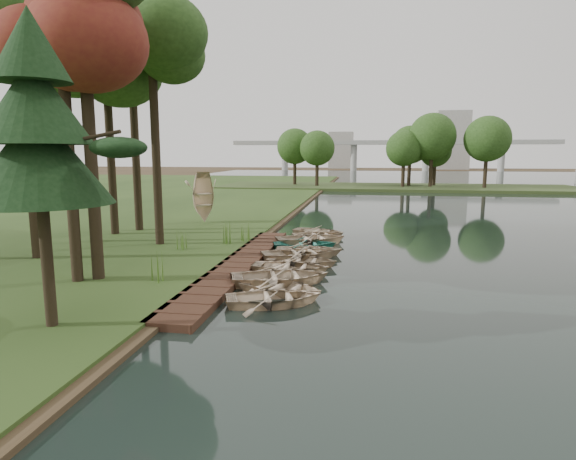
% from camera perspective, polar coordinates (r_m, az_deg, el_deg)
% --- Properties ---
extents(ground, '(300.00, 300.00, 0.00)m').
position_cam_1_polar(ground, '(21.30, -1.66, -4.73)').
color(ground, '#3D2F1D').
extents(boardwalk, '(1.60, 16.00, 0.30)m').
position_cam_1_polar(boardwalk, '(21.62, -5.84, -4.16)').
color(boardwalk, '#382015').
rests_on(boardwalk, ground).
extents(peninsula, '(50.00, 14.00, 0.45)m').
position_cam_1_polar(peninsula, '(70.58, 12.63, 4.95)').
color(peninsula, '#31421D').
rests_on(peninsula, ground).
extents(far_trees, '(45.60, 5.60, 8.80)m').
position_cam_1_polar(far_trees, '(70.32, 10.06, 10.07)').
color(far_trees, black).
rests_on(far_trees, peninsula).
extents(bridge, '(95.90, 4.00, 8.60)m').
position_cam_1_polar(bridge, '(140.56, 12.92, 9.71)').
color(bridge, '#A5A5A0').
rests_on(bridge, ground).
extents(building_a, '(10.00, 8.00, 18.00)m').
position_cam_1_polar(building_a, '(162.45, 18.85, 10.02)').
color(building_a, '#A5A5A0').
rests_on(building_a, ground).
extents(building_b, '(8.00, 8.00, 12.00)m').
position_cam_1_polar(building_b, '(165.55, 6.31, 9.38)').
color(building_b, '#A5A5A0').
rests_on(building_b, ground).
extents(rowboat_0, '(3.85, 3.28, 0.68)m').
position_cam_1_polar(rowboat_0, '(16.25, -1.69, -7.74)').
color(rowboat_0, beige).
rests_on(rowboat_0, water).
extents(rowboat_1, '(3.66, 3.08, 0.65)m').
position_cam_1_polar(rowboat_1, '(17.47, -0.82, -6.57)').
color(rowboat_1, beige).
rests_on(rowboat_1, water).
extents(rowboat_2, '(4.50, 3.80, 0.79)m').
position_cam_1_polar(rowboat_2, '(18.67, -0.91, -5.30)').
color(rowboat_2, beige).
rests_on(rowboat_2, water).
extents(rowboat_3, '(3.38, 2.46, 0.69)m').
position_cam_1_polar(rowboat_3, '(20.46, 0.31, -4.18)').
color(rowboat_3, beige).
rests_on(rowboat_3, water).
extents(rowboat_4, '(3.35, 2.49, 0.66)m').
position_cam_1_polar(rowboat_4, '(21.64, 1.65, -3.47)').
color(rowboat_4, beige).
rests_on(rowboat_4, water).
extents(rowboat_5, '(4.55, 4.00, 0.78)m').
position_cam_1_polar(rowboat_5, '(22.96, 1.57, -2.58)').
color(rowboat_5, beige).
rests_on(rowboat_5, water).
extents(rowboat_6, '(3.56, 2.73, 0.69)m').
position_cam_1_polar(rowboat_6, '(23.94, 2.51, -2.22)').
color(rowboat_6, beige).
rests_on(rowboat_6, water).
extents(rowboat_7, '(3.84, 3.13, 0.70)m').
position_cam_1_polar(rowboat_7, '(25.39, 2.03, -1.55)').
color(rowboat_7, '#2F836F').
rests_on(rowboat_7, water).
extents(rowboat_8, '(4.73, 4.13, 0.82)m').
position_cam_1_polar(rowboat_8, '(26.80, 2.78, -0.86)').
color(rowboat_8, beige).
rests_on(rowboat_8, water).
extents(rowboat_9, '(3.82, 3.36, 0.66)m').
position_cam_1_polar(rowboat_9, '(28.59, 3.68, -0.40)').
color(rowboat_9, beige).
rests_on(rowboat_9, water).
extents(rowboat_10, '(3.74, 3.12, 0.67)m').
position_cam_1_polar(rowboat_10, '(29.75, 3.62, -0.02)').
color(rowboat_10, beige).
rests_on(rowboat_10, water).
extents(stored_rowboat, '(4.31, 4.17, 0.73)m').
position_cam_1_polar(stored_rowboat, '(34.13, -9.98, 1.52)').
color(stored_rowboat, beige).
rests_on(stored_rowboat, bank).
extents(tree_1, '(5.85, 5.85, 13.32)m').
position_cam_1_polar(tree_1, '(25.49, -29.44, 21.54)').
color(tree_1, black).
rests_on(tree_1, bank).
extents(tree_2, '(4.19, 4.19, 10.59)m').
position_cam_1_polar(tree_2, '(19.84, -25.33, 19.62)').
color(tree_2, black).
rests_on(tree_2, bank).
extents(tree_3, '(4.95, 4.95, 11.79)m').
position_cam_1_polar(tree_3, '(28.49, -22.85, 18.15)').
color(tree_3, black).
rests_on(tree_3, bank).
extents(tree_4, '(3.95, 3.95, 11.81)m').
position_cam_1_polar(tree_4, '(26.68, -15.87, 19.91)').
color(tree_4, black).
rests_on(tree_4, bank).
extents(tree_5, '(5.10, 5.10, 13.18)m').
position_cam_1_polar(tree_5, '(30.95, -20.94, 19.92)').
color(tree_5, black).
rests_on(tree_5, bank).
extents(tree_6, '(4.92, 4.92, 13.97)m').
position_cam_1_polar(tree_6, '(32.19, -18.24, 21.12)').
color(tree_6, black).
rests_on(tree_6, bank).
extents(pine_tree, '(3.80, 3.80, 8.52)m').
position_cam_1_polar(pine_tree, '(14.58, -27.68, 10.70)').
color(pine_tree, black).
rests_on(pine_tree, bank).
extents(reeds_0, '(0.60, 0.60, 1.08)m').
position_cam_1_polar(reeds_0, '(18.80, -15.32, -4.29)').
color(reeds_0, '#3F661E').
rests_on(reeds_0, bank).
extents(reeds_1, '(0.60, 0.60, 0.90)m').
position_cam_1_polar(reeds_1, '(24.80, -12.63, -1.20)').
color(reeds_1, '#3F661E').
rests_on(reeds_1, bank).
extents(reeds_2, '(0.60, 0.60, 1.00)m').
position_cam_1_polar(reeds_2, '(26.65, -5.05, -0.20)').
color(reeds_2, '#3F661E').
rests_on(reeds_2, bank).
extents(reeds_3, '(0.60, 0.60, 1.11)m').
position_cam_1_polar(reeds_3, '(25.87, -7.15, -0.39)').
color(reeds_3, '#3F661E').
rests_on(reeds_3, bank).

